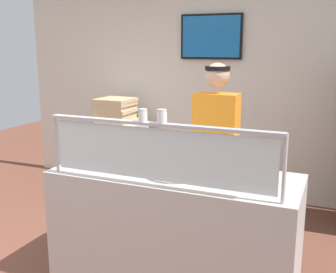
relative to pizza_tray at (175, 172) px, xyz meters
name	(u,v)px	position (x,y,z in m)	size (l,w,h in m)	color
ground_plane	(199,250)	(-0.01, 0.65, -0.97)	(12.00, 12.00, 0.00)	brown
shop_rear_unit	(243,90)	(-0.02, 2.28, 0.39)	(6.29, 0.13, 2.70)	silver
serving_counter	(174,231)	(-0.01, 0.02, -0.49)	(1.89, 0.74, 0.95)	#BCB7B2
sneeze_guard	(157,146)	(-0.01, -0.29, 0.26)	(1.71, 0.06, 0.45)	#B2B5BC
pizza_tray	(175,172)	(0.00, 0.00, 0.00)	(0.47, 0.47, 0.04)	#9EA0A8
pizza_server	(169,169)	(-0.04, -0.02, 0.02)	(0.07, 0.28, 0.01)	#ADAFB7
parmesan_shaker	(143,116)	(-0.12, -0.29, 0.47)	(0.06, 0.06, 0.09)	white
pepper_flake_shaker	(162,117)	(0.03, -0.29, 0.47)	(0.06, 0.06, 0.09)	white
worker_figure	(216,149)	(0.13, 0.64, 0.04)	(0.41, 0.50, 1.76)	#23232D
prep_shelf	(116,157)	(-1.56, 1.79, -0.51)	(0.70, 0.55, 0.92)	#B7BABF
pizza_box_stack	(115,110)	(-1.56, 1.79, 0.11)	(0.47, 0.46, 0.31)	tan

